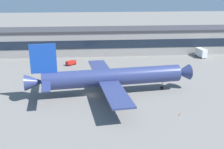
{
  "coord_description": "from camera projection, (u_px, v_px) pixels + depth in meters",
  "views": [
    {
      "loc": [
        -0.29,
        -78.85,
        32.13
      ],
      "look_at": [
        7.15,
        5.0,
        5.0
      ],
      "focal_mm": 43.39,
      "sensor_mm": 36.0,
      "label": 1
    }
  ],
  "objects": [
    {
      "name": "airliner",
      "position": [
        110.0,
        77.0,
        84.35
      ],
      "size": [
        52.61,
        44.93,
        16.79
      ],
      "color": "navy",
      "rests_on": "ground_plane"
    },
    {
      "name": "follow_me_car",
      "position": [
        71.0,
        63.0,
        117.28
      ],
      "size": [
        4.62,
        4.24,
        1.85
      ],
      "color": "red",
      "rests_on": "ground_plane"
    },
    {
      "name": "terminal_building",
      "position": [
        89.0,
        41.0,
        137.47
      ],
      "size": [
        167.58,
        18.28,
        12.43
      ],
      "color": "#9E9993",
      "rests_on": "ground_plane"
    },
    {
      "name": "ground_plane",
      "position": [
        91.0,
        95.0,
        84.64
      ],
      "size": [
        600.0,
        600.0,
        0.0
      ],
      "primitive_type": "plane",
      "color": "slate"
    },
    {
      "name": "traffic_cone_0",
      "position": [
        180.0,
        114.0,
        71.31
      ],
      "size": [
        0.47,
        0.47,
        0.59
      ],
      "primitive_type": "cone",
      "color": "#F2590C",
      "rests_on": "ground_plane"
    },
    {
      "name": "catering_truck",
      "position": [
        201.0,
        52.0,
        130.41
      ],
      "size": [
        3.35,
        7.43,
        4.15
      ],
      "color": "white",
      "rests_on": "ground_plane"
    }
  ]
}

